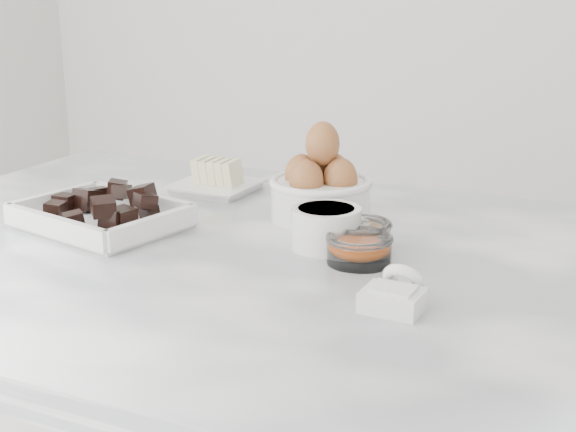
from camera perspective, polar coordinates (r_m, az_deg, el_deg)
The scene contains 9 objects.
marble_slab at distance 1.03m, azimuth -1.71°, elevation -3.49°, with size 1.20×0.80×0.04m, color white.
chocolate_dish at distance 1.14m, azimuth -13.18°, elevation 0.36°, with size 0.25×0.21×0.06m.
butter_plate at distance 1.31m, azimuth -5.25°, elevation 2.61°, with size 0.13×0.13×0.05m.
sugar_ramekin at distance 1.03m, azimuth 2.71°, elevation -0.72°, with size 0.09×0.09×0.05m.
egg_bowl at distance 1.15m, azimuth 2.32°, elevation 2.02°, with size 0.15×0.15×0.14m.
honey_bowl at distance 1.03m, azimuth 5.06°, elevation -1.35°, with size 0.09×0.09×0.04m.
zest_bowl at distance 0.98m, azimuth 5.09°, elevation -2.27°, with size 0.08×0.08×0.04m.
vanilla_spoon at distance 1.04m, azimuth 3.98°, elevation -1.30°, with size 0.07×0.08×0.05m.
salt_spoon at distance 0.85m, azimuth 7.64°, elevation -5.53°, with size 0.06×0.08×0.05m.
Camera 1 is at (0.44, -0.87, 1.27)m, focal length 50.00 mm.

